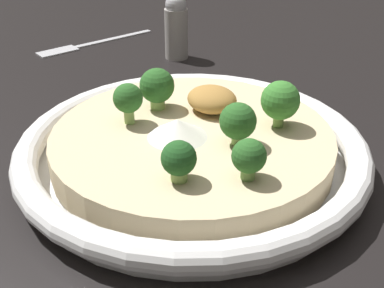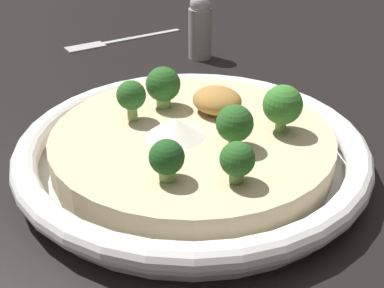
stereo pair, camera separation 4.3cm
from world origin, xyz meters
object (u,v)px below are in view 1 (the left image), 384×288
object	(u,v)px
broccoli_left	(157,87)
fork_utensil	(85,45)
broccoli_front_left	(128,99)
broccoli_front_right	(179,160)
broccoli_right	(249,157)
broccoli_back	(280,101)
risotto_bowl	(192,147)
broccoli_back_right	(238,122)
pepper_shaker	(176,27)

from	to	relation	value
broccoli_left	fork_utensil	world-z (taller)	broccoli_left
fork_utensil	broccoli_front_left	bearing A→B (deg)	68.72
broccoli_front_right	broccoli_front_left	bearing A→B (deg)	166.07
broccoli_right	broccoli_back	bearing A→B (deg)	116.16
broccoli_left	broccoli_right	world-z (taller)	broccoli_left
risotto_bowl	broccoli_back	xyz separation A→B (m)	(0.04, 0.06, 0.04)
broccoli_front_right	broccoli_left	xyz separation A→B (m)	(-0.11, 0.06, 0.00)
broccoli_front_right	broccoli_back	bearing A→B (deg)	94.08
fork_utensil	broccoli_front_right	bearing A→B (deg)	70.75
broccoli_back_right	broccoli_left	size ratio (longest dim) A/B	0.93
broccoli_right	pepper_shaker	bearing A→B (deg)	149.08
broccoli_back_right	broccoli_front_right	xyz separation A→B (m)	(0.01, -0.07, -0.00)
broccoli_left	broccoli_right	size ratio (longest dim) A/B	1.23
pepper_shaker	broccoli_front_right	bearing A→B (deg)	-38.87
broccoli_front_right	fork_utensil	world-z (taller)	broccoli_front_right
risotto_bowl	broccoli_front_left	xyz separation A→B (m)	(-0.05, -0.03, 0.04)
broccoli_left	broccoli_front_left	size ratio (longest dim) A/B	1.05
broccoli_back_right	broccoli_front_right	size ratio (longest dim) A/B	1.15
broccoli_left	fork_utensil	xyz separation A→B (m)	(-0.31, 0.09, -0.06)
broccoli_back_right	broccoli_back	distance (m)	0.05
broccoli_left	fork_utensil	size ratio (longest dim) A/B	0.20
risotto_bowl	broccoli_left	distance (m)	0.07
broccoli_back_right	broccoli_back	world-z (taller)	broccoli_back
broccoli_back_right	pepper_shaker	bearing A→B (deg)	149.97
broccoli_back_right	pepper_shaker	distance (m)	0.32
broccoli_front_left	fork_utensil	size ratio (longest dim) A/B	0.19
broccoli_right	fork_utensil	size ratio (longest dim) A/B	0.17
risotto_bowl	broccoli_right	xyz separation A→B (m)	(0.08, -0.02, 0.04)
broccoli_front_right	broccoli_right	size ratio (longest dim) A/B	0.99
broccoli_back_right	risotto_bowl	bearing A→B (deg)	-162.84
broccoli_back_right	fork_utensil	size ratio (longest dim) A/B	0.19
risotto_bowl	broccoli_back	bearing A→B (deg)	55.97
broccoli_front_right	broccoli_right	distance (m)	0.05
broccoli_right	pepper_shaker	xyz separation A→B (m)	(-0.32, 0.19, -0.01)
broccoli_back	pepper_shaker	distance (m)	0.30
risotto_bowl	broccoli_back	distance (m)	0.09
broccoli_back	broccoli_left	xyz separation A→B (m)	(-0.10, -0.06, -0.00)
risotto_bowl	fork_utensil	xyz separation A→B (m)	(-0.37, 0.10, -0.02)
broccoli_back_right	broccoli_right	xyz separation A→B (m)	(0.04, -0.03, -0.00)
broccoli_left	broccoli_front_left	xyz separation A→B (m)	(0.01, -0.04, 0.00)
broccoli_front_left	fork_utensil	world-z (taller)	broccoli_front_left
broccoli_back_right	broccoli_right	bearing A→B (deg)	-36.42
broccoli_back_right	broccoli_front_left	world-z (taller)	same
pepper_shaker	broccoli_left	bearing A→B (deg)	-43.44
broccoli_back	fork_utensil	world-z (taller)	broccoli_back
broccoli_front_left	risotto_bowl	bearing A→B (deg)	33.58
broccoli_back	fork_utensil	xyz separation A→B (m)	(-0.41, 0.04, -0.06)
broccoli_back	pepper_shaker	world-z (taller)	pepper_shaker
broccoli_front_right	pepper_shaker	size ratio (longest dim) A/B	0.36
fork_utensil	pepper_shaker	size ratio (longest dim) A/B	2.17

